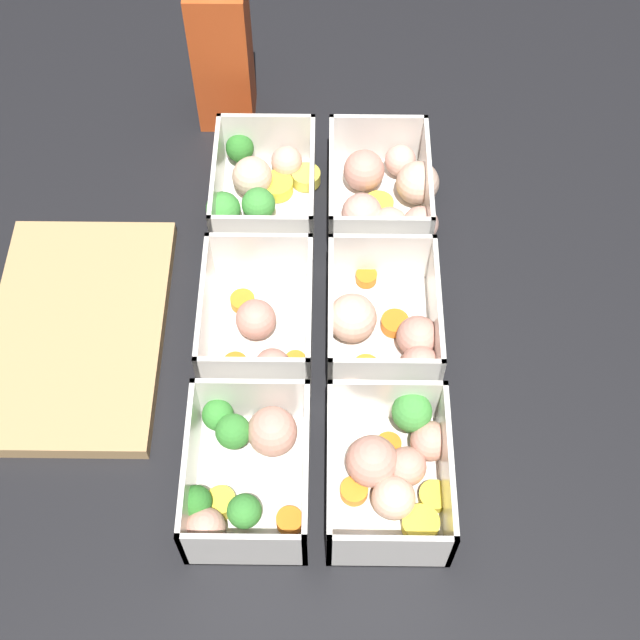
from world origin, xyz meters
TOP-DOWN VIEW (x-y plane):
  - ground_plane at (0.00, 0.00)m, footprint 4.00×4.00m
  - container_near_left at (-0.16, -0.07)m, footprint 0.16×0.13m
  - container_near_center at (-0.01, -0.06)m, footprint 0.18×0.13m
  - container_near_right at (0.17, -0.07)m, footprint 0.16×0.14m
  - container_far_left at (-0.17, 0.07)m, footprint 0.15×0.12m
  - container_far_center at (-0.01, 0.06)m, footprint 0.16×0.12m
  - container_far_right at (0.18, 0.07)m, footprint 0.18×0.13m
  - juice_carton at (0.32, 0.12)m, footprint 0.07×0.07m
  - cutting_board at (-0.01, 0.26)m, footprint 0.28×0.18m

SIDE VIEW (x-z plane):
  - ground_plane at x=0.00m, z-range 0.00..0.00m
  - cutting_board at x=-0.01m, z-range 0.00..0.02m
  - container_far_center at x=-0.01m, z-range -0.01..0.06m
  - container_far_right at x=0.18m, z-range -0.01..0.06m
  - container_near_center at x=-0.01m, z-range -0.01..0.06m
  - container_near_left at x=-0.16m, z-range -0.01..0.06m
  - container_near_right at x=0.17m, z-range -0.01..0.06m
  - container_far_left at x=-0.17m, z-range -0.01..0.06m
  - juice_carton at x=0.32m, z-range -0.01..0.20m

